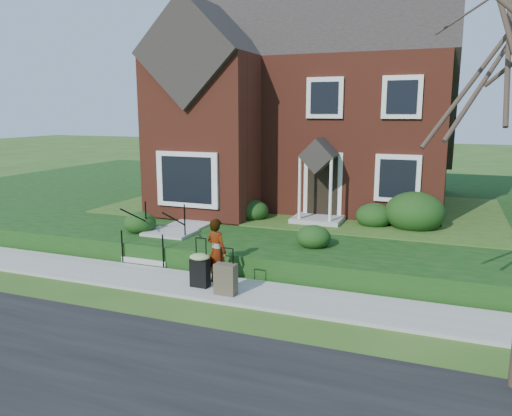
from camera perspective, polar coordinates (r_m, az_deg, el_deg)
The scene contains 11 objects.
ground at distance 12.11m, azimuth -5.06°, elevation -9.23°, with size 120.00×120.00×0.00m, color #2D5119.
street at distance 8.36m, azimuth -21.35°, elevation -19.78°, with size 60.00×6.00×0.01m, color black.
sidewalk at distance 12.10m, azimuth -5.07°, elevation -9.05°, with size 60.00×1.60×0.08m, color #9E9B93.
terrace at distance 21.45m, azimuth 17.98°, elevation 0.05°, with size 44.00×20.00×0.60m, color #103A0F.
walkway at distance 17.32m, azimuth -5.22°, elevation -0.86°, with size 1.20×6.00×0.06m, color #9E9B93.
main_house at distance 20.50m, azimuth 6.43°, elevation 13.98°, with size 10.40×10.20×9.40m.
front_steps at distance 14.68m, azimuth -10.69°, elevation -3.80°, with size 1.40×2.02×1.50m.
foundation_shrubs at distance 16.00m, azimuth 7.79°, elevation -0.15°, with size 9.89×4.86×1.27m.
woman at distance 12.07m, azimuth -4.53°, elevation -4.92°, with size 0.58×0.38×1.59m, color #999999.
suitcase_black at distance 11.94m, azimuth -6.43°, elevation -6.83°, with size 0.50×0.41×1.18m.
suitcase_olive at distance 11.44m, azimuth -3.48°, elevation -8.10°, with size 0.50×0.29×1.08m.
Camera 1 is at (5.08, -10.16, 4.19)m, focal length 35.00 mm.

